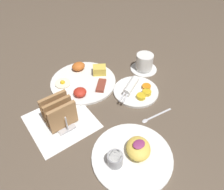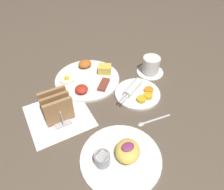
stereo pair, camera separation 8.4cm
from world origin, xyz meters
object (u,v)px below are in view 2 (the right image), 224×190
at_px(toast_rack, 57,107).
at_px(coffee_cup, 151,66).
at_px(plate_condiments, 137,93).
at_px(plate_breakfast, 88,78).
at_px(plate_foreground, 121,156).

xyz_separation_m(toast_rack, coffee_cup, (0.45, 0.05, -0.02)).
bearing_deg(plate_condiments, plate_breakfast, 127.31).
bearing_deg(coffee_cup, toast_rack, -173.02).
bearing_deg(plate_breakfast, plate_foreground, -99.41).
bearing_deg(coffee_cup, plate_foreground, -136.88).
bearing_deg(plate_breakfast, plate_condiments, -52.69).
xyz_separation_m(plate_condiments, toast_rack, (-0.32, 0.04, 0.04)).
height_order(plate_breakfast, plate_condiments, plate_breakfast).
xyz_separation_m(plate_breakfast, toast_rack, (-0.18, -0.14, 0.04)).
bearing_deg(plate_condiments, plate_foreground, -133.00).
relative_size(toast_rack, coffee_cup, 0.97).
relative_size(plate_breakfast, plate_foreground, 1.10).
bearing_deg(toast_rack, plate_condiments, -7.23).
distance_m(plate_breakfast, plate_condiments, 0.23).
distance_m(plate_breakfast, coffee_cup, 0.28).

